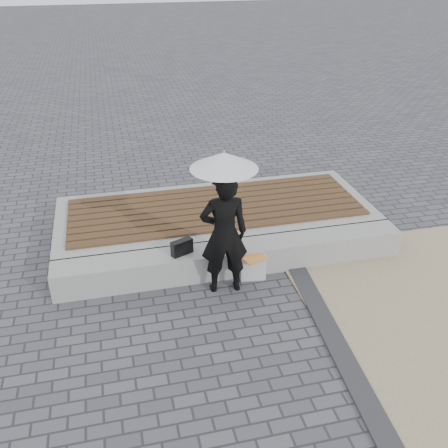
{
  "coord_description": "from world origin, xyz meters",
  "views": [
    {
      "loc": [
        -1.56,
        -4.27,
        4.11
      ],
      "look_at": [
        -0.24,
        1.2,
        1.0
      ],
      "focal_mm": 40.68,
      "sensor_mm": 36.0,
      "label": 1
    }
  ],
  "objects_px": {
    "parasol": "(224,161)",
    "canvas_tote": "(253,267)",
    "handbag": "(182,247)",
    "woman": "(224,234)",
    "seating_ledge": "(234,258)"
  },
  "relations": [
    {
      "from": "woman",
      "to": "canvas_tote",
      "type": "xyz_separation_m",
      "value": [
        0.45,
        0.14,
        -0.67
      ]
    },
    {
      "from": "seating_ledge",
      "to": "canvas_tote",
      "type": "xyz_separation_m",
      "value": [
        0.2,
        -0.26,
        -0.02
      ]
    },
    {
      "from": "parasol",
      "to": "handbag",
      "type": "xyz_separation_m",
      "value": [
        -0.5,
        0.37,
        -1.35
      ]
    },
    {
      "from": "seating_ledge",
      "to": "parasol",
      "type": "xyz_separation_m",
      "value": [
        -0.24,
        -0.4,
        1.66
      ]
    },
    {
      "from": "canvas_tote",
      "to": "handbag",
      "type": "bearing_deg",
      "value": 174.58
    },
    {
      "from": "seating_ledge",
      "to": "woman",
      "type": "distance_m",
      "value": 0.8
    },
    {
      "from": "parasol",
      "to": "woman",
      "type": "bearing_deg",
      "value": 0.0
    },
    {
      "from": "handbag",
      "to": "canvas_tote",
      "type": "xyz_separation_m",
      "value": [
        0.95,
        -0.23,
        -0.33
      ]
    },
    {
      "from": "parasol",
      "to": "canvas_tote",
      "type": "relative_size",
      "value": 2.93
    },
    {
      "from": "seating_ledge",
      "to": "canvas_tote",
      "type": "height_order",
      "value": "seating_ledge"
    },
    {
      "from": "seating_ledge",
      "to": "canvas_tote",
      "type": "distance_m",
      "value": 0.33
    },
    {
      "from": "handbag",
      "to": "canvas_tote",
      "type": "height_order",
      "value": "handbag"
    },
    {
      "from": "parasol",
      "to": "canvas_tote",
      "type": "distance_m",
      "value": 1.74
    },
    {
      "from": "woman",
      "to": "parasol",
      "type": "relative_size",
      "value": 1.61
    },
    {
      "from": "woman",
      "to": "handbag",
      "type": "distance_m",
      "value": 0.71
    }
  ]
}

